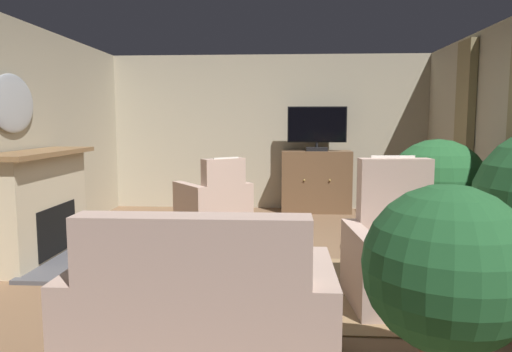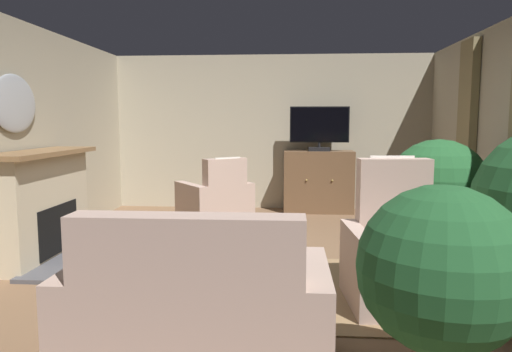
{
  "view_description": "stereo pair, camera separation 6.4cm",
  "coord_description": "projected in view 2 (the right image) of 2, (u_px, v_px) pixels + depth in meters",
  "views": [
    {
      "loc": [
        0.24,
        -4.62,
        1.48
      ],
      "look_at": [
        -0.04,
        0.18,
        0.92
      ],
      "focal_mm": 33.24,
      "sensor_mm": 36.0,
      "label": 1
    },
    {
      "loc": [
        0.31,
        -4.62,
        1.48
      ],
      "look_at": [
        -0.04,
        0.18,
        0.92
      ],
      "focal_mm": 33.24,
      "sensor_mm": 36.0,
      "label": 2
    }
  ],
  "objects": [
    {
      "name": "curtain_panel_far",
      "position": [
        467.0,
        126.0,
        6.08
      ],
      "size": [
        0.1,
        0.44,
        2.17
      ],
      "primitive_type": "cube",
      "color": "#8E7F56"
    },
    {
      "name": "television",
      "position": [
        319.0,
        127.0,
        7.57
      ],
      "size": [
        0.94,
        0.2,
        0.71
      ],
      "color": "black",
      "rests_on": "tv_cabinet"
    },
    {
      "name": "tv_remote",
      "position": [
        256.0,
        251.0,
        3.9
      ],
      "size": [
        0.08,
        0.18,
        0.02
      ],
      "primitive_type": "cube",
      "rotation": [
        0.0,
        0.0,
        1.77
      ],
      "color": "black",
      "rests_on": "coffee_table"
    },
    {
      "name": "wall_back",
      "position": [
        272.0,
        132.0,
        8.04
      ],
      "size": [
        5.87,
        0.1,
        2.58
      ],
      "primitive_type": "cube",
      "color": "#B2A88E",
      "rests_on": "ground_plane"
    },
    {
      "name": "potted_plant_on_hearth_side",
      "position": [
        441.0,
        272.0,
        2.44
      ],
      "size": [
        0.88,
        0.88,
        1.16
      ],
      "color": "#99664C",
      "rests_on": "ground_plane"
    },
    {
      "name": "cat",
      "position": [
        167.0,
        239.0,
        5.53
      ],
      "size": [
        0.55,
        0.48,
        0.23
      ],
      "color": "tan",
      "rests_on": "ground_plane"
    },
    {
      "name": "armchair_by_fireplace",
      "position": [
        401.0,
        260.0,
        3.86
      ],
      "size": [
        0.93,
        0.88,
        1.19
      ],
      "color": "#BC9E8E",
      "rests_on": "ground_plane"
    },
    {
      "name": "ground_plane",
      "position": [
        258.0,
        271.0,
        4.77
      ],
      "size": [
        5.87,
        7.4,
        0.04
      ],
      "primitive_type": "cube",
      "color": "brown"
    },
    {
      "name": "wall_mirror_oval",
      "position": [
        15.0,
        104.0,
        5.01
      ],
      "size": [
        0.06,
        0.82,
        0.62
      ],
      "primitive_type": "ellipsoid",
      "color": "#B2B7BF"
    },
    {
      "name": "potted_plant_small_fern_corner",
      "position": [
        437.0,
        191.0,
        4.81
      ],
      "size": [
        1.02,
        1.02,
        1.3
      ],
      "color": "#3D4C5B",
      "rests_on": "ground_plane"
    },
    {
      "name": "rug_central",
      "position": [
        262.0,
        288.0,
        4.21
      ],
      "size": [
        2.67,
        1.84,
        0.01
      ],
      "primitive_type": "cube",
      "color": "#8E704C",
      "rests_on": "ground_plane"
    },
    {
      "name": "coffee_table",
      "position": [
        242.0,
        255.0,
        4.01
      ],
      "size": [
        0.95,
        0.47,
        0.4
      ],
      "color": "#4C331E",
      "rests_on": "ground_plane"
    },
    {
      "name": "sofa_floral",
      "position": [
        197.0,
        317.0,
        2.8
      ],
      "size": [
        1.54,
        0.88,
        1.0
      ],
      "color": "#BC9E8E",
      "rests_on": "ground_plane"
    },
    {
      "name": "fireplace",
      "position": [
        43.0,
        207.0,
        5.12
      ],
      "size": [
        0.86,
        1.71,
        1.17
      ],
      "color": "#4C4C51",
      "rests_on": "ground_plane"
    },
    {
      "name": "tv_cabinet",
      "position": [
        318.0,
        183.0,
        7.73
      ],
      "size": [
        1.12,
        0.5,
        1.0
      ],
      "color": "#4A3523",
      "rests_on": "ground_plane"
    },
    {
      "name": "armchair_angled_to_table",
      "position": [
        216.0,
        204.0,
        6.65
      ],
      "size": [
        1.17,
        1.16,
        1.0
      ],
      "color": "#BC9E8E",
      "rests_on": "ground_plane"
    }
  ]
}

